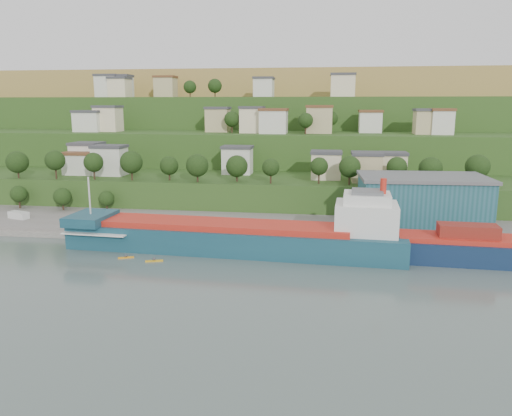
% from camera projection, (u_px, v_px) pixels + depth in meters
% --- Properties ---
extents(ground, '(500.00, 500.00, 0.00)m').
position_uv_depth(ground, '(193.00, 262.00, 104.12)').
color(ground, '#44534F').
rests_on(ground, ground).
extents(quay, '(220.00, 26.00, 4.00)m').
position_uv_depth(quay, '(297.00, 232.00, 128.39)').
color(quay, slate).
rests_on(quay, ground).
extents(pebble_beach, '(40.00, 18.00, 2.40)m').
position_uv_depth(pebble_beach, '(15.00, 227.00, 133.26)').
color(pebble_beach, slate).
rests_on(pebble_beach, ground).
extents(hillside, '(360.00, 211.02, 96.00)m').
position_uv_depth(hillside, '(277.00, 165.00, 267.47)').
color(hillside, '#284719').
rests_on(hillside, ground).
extents(cargo_ship_near, '(75.51, 15.58, 19.28)m').
position_uv_depth(cargo_ship_near, '(243.00, 238.00, 110.51)').
color(cargo_ship_near, '#143A4B').
rests_on(cargo_ship_near, ground).
extents(warehouse, '(31.83, 20.38, 12.80)m').
position_uv_depth(warehouse, '(422.00, 201.00, 125.17)').
color(warehouse, '#1C5156').
rests_on(warehouse, quay).
extents(caravan, '(6.18, 3.99, 2.67)m').
position_uv_depth(caravan, '(19.00, 217.00, 134.32)').
color(caravan, silver).
rests_on(caravan, pebble_beach).
extents(dinghy, '(3.78, 2.24, 0.71)m').
position_uv_depth(dinghy, '(53.00, 224.00, 129.76)').
color(dinghy, silver).
rests_on(dinghy, pebble_beach).
extents(kayak_orange, '(3.30, 1.81, 0.83)m').
position_uv_depth(kayak_orange, '(126.00, 257.00, 106.43)').
color(kayak_orange, orange).
rests_on(kayak_orange, ground).
extents(kayak_yellow, '(3.69, 1.73, 0.92)m').
position_uv_depth(kayak_yellow, '(154.00, 260.00, 104.12)').
color(kayak_yellow, gold).
rests_on(kayak_yellow, ground).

